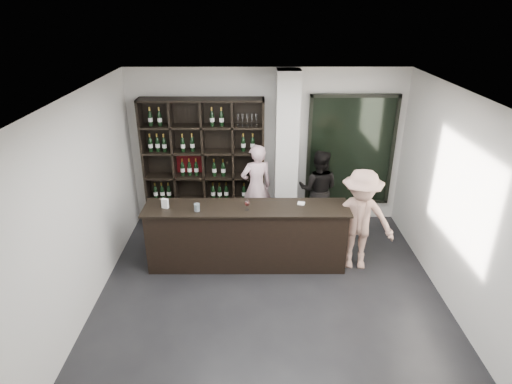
{
  "coord_description": "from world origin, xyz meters",
  "views": [
    {
      "loc": [
        -0.23,
        -4.79,
        3.96
      ],
      "look_at": [
        -0.2,
        1.1,
        1.29
      ],
      "focal_mm": 30.0,
      "sensor_mm": 36.0,
      "label": 1
    }
  ],
  "objects_px": {
    "tasting_counter": "(247,236)",
    "customer": "(359,220)",
    "wine_shelf": "(204,164)",
    "taster_black": "(318,189)",
    "taster_pink": "(256,187)"
  },
  "relations": [
    {
      "from": "tasting_counter",
      "to": "taster_pink",
      "type": "xyz_separation_m",
      "value": [
        0.16,
        1.3,
        0.29
      ]
    },
    {
      "from": "taster_pink",
      "to": "customer",
      "type": "xyz_separation_m",
      "value": [
        1.59,
        -1.35,
        0.02
      ]
    },
    {
      "from": "wine_shelf",
      "to": "tasting_counter",
      "type": "height_order",
      "value": "wine_shelf"
    },
    {
      "from": "taster_black",
      "to": "customer",
      "type": "distance_m",
      "value": 1.43
    },
    {
      "from": "wine_shelf",
      "to": "customer",
      "type": "relative_size",
      "value": 1.44
    },
    {
      "from": "wine_shelf",
      "to": "tasting_counter",
      "type": "bearing_deg",
      "value": -61.36
    },
    {
      "from": "taster_pink",
      "to": "customer",
      "type": "relative_size",
      "value": 0.97
    },
    {
      "from": "taster_black",
      "to": "taster_pink",
      "type": "bearing_deg",
      "value": 14.05
    },
    {
      "from": "wine_shelf",
      "to": "taster_black",
      "type": "distance_m",
      "value": 2.15
    },
    {
      "from": "taster_pink",
      "to": "taster_black",
      "type": "relative_size",
      "value": 1.07
    },
    {
      "from": "wine_shelf",
      "to": "taster_black",
      "type": "height_order",
      "value": "wine_shelf"
    },
    {
      "from": "wine_shelf",
      "to": "tasting_counter",
      "type": "xyz_separation_m",
      "value": [
        0.8,
        -1.47,
        -0.68
      ]
    },
    {
      "from": "taster_pink",
      "to": "customer",
      "type": "height_order",
      "value": "customer"
    },
    {
      "from": "tasting_counter",
      "to": "customer",
      "type": "bearing_deg",
      "value": -1.52
    },
    {
      "from": "taster_pink",
      "to": "taster_black",
      "type": "xyz_separation_m",
      "value": [
        1.14,
        0.0,
        -0.06
      ]
    }
  ]
}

